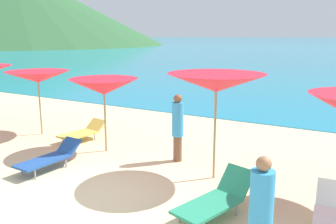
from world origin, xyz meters
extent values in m
cube|color=beige|center=(0.00, 10.00, -0.15)|extent=(50.00, 100.00, 0.30)
cone|color=#2D5B33|center=(-92.53, 69.17, 11.56)|extent=(91.69, 91.69, 23.11)
cylinder|color=#9E7F59|center=(-4.58, 2.74, 0.98)|extent=(0.05, 0.05, 1.95)
cone|color=red|center=(-4.58, 2.74, 1.86)|extent=(2.05, 2.05, 0.36)
sphere|color=#9E7F59|center=(-4.58, 2.74, 1.98)|extent=(0.07, 0.07, 0.07)
cylinder|color=#9E7F59|center=(-1.66, 2.45, 0.95)|extent=(0.05, 0.05, 1.91)
cone|color=red|center=(-1.66, 2.45, 1.80)|extent=(1.99, 1.99, 0.44)
sphere|color=#9E7F59|center=(-1.66, 2.45, 1.94)|extent=(0.07, 0.07, 0.07)
cylinder|color=#9E7F59|center=(1.67, 2.16, 1.13)|extent=(0.05, 0.05, 2.26)
cone|color=red|center=(1.67, 2.16, 2.16)|extent=(2.25, 2.25, 0.40)
sphere|color=#9E7F59|center=(1.67, 2.16, 2.29)|extent=(0.07, 0.07, 0.07)
cube|color=#268C66|center=(2.30, 0.38, 0.26)|extent=(0.96, 1.40, 0.05)
cube|color=#268C66|center=(2.53, 1.16, 0.48)|extent=(0.69, 0.55, 0.48)
cylinder|color=gray|center=(1.93, 0.06, 0.12)|extent=(0.04, 0.04, 0.23)
cylinder|color=gray|center=(2.18, 0.91, 0.12)|extent=(0.04, 0.04, 0.23)
cylinder|color=gray|center=(2.69, 0.76, 0.12)|extent=(0.04, 0.04, 0.23)
cube|color=white|center=(4.21, 0.91, 0.23)|extent=(0.63, 1.06, 0.05)
cube|color=white|center=(4.15, 1.53, 0.45)|extent=(0.54, 0.31, 0.47)
cylinder|color=gray|center=(3.94, 1.30, 0.10)|extent=(0.04, 0.04, 0.20)
cube|color=#1E478C|center=(-1.96, 0.51, 0.26)|extent=(0.64, 1.29, 0.05)
cube|color=#1E478C|center=(-1.91, 1.31, 0.41)|extent=(0.56, 0.43, 0.35)
cylinder|color=gray|center=(-2.22, 0.12, 0.12)|extent=(0.04, 0.04, 0.23)
cylinder|color=gray|center=(-1.74, 0.09, 0.12)|extent=(0.04, 0.04, 0.23)
cylinder|color=gray|center=(-2.17, 1.00, 0.12)|extent=(0.04, 0.04, 0.23)
cylinder|color=gray|center=(-1.69, 0.97, 0.12)|extent=(0.04, 0.04, 0.23)
cube|color=#D8BF4C|center=(-2.95, 2.68, 0.23)|extent=(0.79, 1.17, 0.05)
cube|color=#D8BF4C|center=(-2.84, 3.39, 0.38)|extent=(0.66, 0.47, 0.33)
cylinder|color=gray|center=(-3.27, 2.39, 0.10)|extent=(0.04, 0.04, 0.21)
cylinder|color=gray|center=(-2.73, 2.31, 0.10)|extent=(0.04, 0.04, 0.21)
cylinder|color=gray|center=(-3.15, 3.14, 0.10)|extent=(0.04, 0.04, 0.21)
cylinder|color=gray|center=(-2.62, 3.06, 0.10)|extent=(0.04, 0.04, 0.21)
cylinder|color=#3399D8|center=(3.45, -0.54, 1.04)|extent=(0.32, 0.32, 0.82)
sphere|color=#A3704C|center=(3.45, -0.54, 1.54)|extent=(0.21, 0.21, 0.21)
cylinder|color=brown|center=(0.43, 2.73, 0.33)|extent=(0.22, 0.22, 0.66)
cylinder|color=#3399D8|center=(0.43, 2.73, 1.09)|extent=(0.29, 0.29, 0.86)
sphere|color=brown|center=(0.43, 2.73, 1.61)|extent=(0.21, 0.21, 0.21)
camera|label=1|loc=(4.53, -4.88, 3.16)|focal=38.07mm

